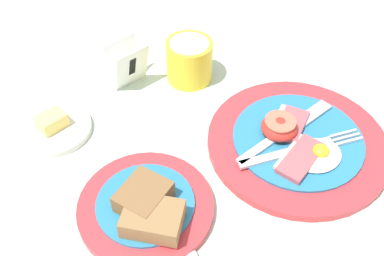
{
  "coord_description": "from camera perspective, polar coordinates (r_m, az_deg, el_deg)",
  "views": [
    {
      "loc": [
        -0.25,
        -0.3,
        0.49
      ],
      "look_at": [
        -0.01,
        0.07,
        0.02
      ],
      "focal_mm": 42.0,
      "sensor_mm": 36.0,
      "label": 1
    }
  ],
  "objects": [
    {
      "name": "number_card",
      "position": [
        0.74,
        -8.17,
        8.03
      ],
      "size": [
        0.06,
        0.05,
        0.07
      ],
      "rotation": [
        0.0,
        0.0,
        0.12
      ],
      "color": "white",
      "rests_on": "ground_plane"
    },
    {
      "name": "sugar_cup",
      "position": [
        0.74,
        -0.34,
        8.67
      ],
      "size": [
        0.08,
        0.08,
        0.07
      ],
      "color": "yellow",
      "rests_on": "ground_plane"
    },
    {
      "name": "breakfast_plate",
      "position": [
        0.66,
        13.12,
        -1.67
      ],
      "size": [
        0.26,
        0.26,
        0.04
      ],
      "color": "red",
      "rests_on": "ground_plane"
    },
    {
      "name": "ground_plane",
      "position": [
        0.63,
        4.24,
        -5.05
      ],
      "size": [
        3.0,
        3.0,
        0.0
      ],
      "primitive_type": "plane",
      "color": "#B7CCB7"
    },
    {
      "name": "butter_dish",
      "position": [
        0.7,
        -17.13,
        0.08
      ],
      "size": [
        0.11,
        0.11,
        0.03
      ],
      "color": "silver",
      "rests_on": "ground_plane"
    },
    {
      "name": "bread_plate",
      "position": [
        0.57,
        -5.67,
        -10.12
      ],
      "size": [
        0.17,
        0.17,
        0.04
      ],
      "color": "red",
      "rests_on": "ground_plane"
    }
  ]
}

